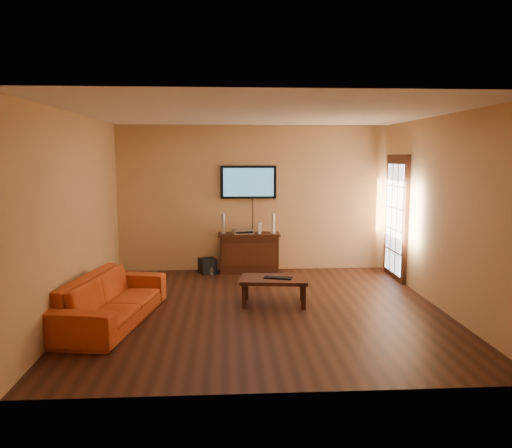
{
  "coord_description": "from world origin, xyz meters",
  "views": [
    {
      "loc": [
        -0.49,
        -6.76,
        2.13
      ],
      "look_at": [
        -0.04,
        0.8,
        1.1
      ],
      "focal_mm": 35.0,
      "sensor_mm": 36.0,
      "label": 1
    }
  ],
  "objects": [
    {
      "name": "ground_plane",
      "position": [
        0.0,
        0.0,
        0.0
      ],
      "size": [
        5.0,
        5.0,
        0.0
      ],
      "primitive_type": "plane",
      "color": "black",
      "rests_on": "ground"
    },
    {
      "name": "keyboard",
      "position": [
        0.24,
        0.19,
        0.4
      ],
      "size": [
        0.42,
        0.26,
        0.02
      ],
      "color": "black",
      "rests_on": "coffee_table"
    },
    {
      "name": "coffee_table",
      "position": [
        0.18,
        0.23,
        0.34
      ],
      "size": [
        1.01,
        0.68,
        0.39
      ],
      "color": "black",
      "rests_on": "ground"
    },
    {
      "name": "bottle",
      "position": [
        -0.76,
        1.82,
        0.09
      ],
      "size": [
        0.06,
        0.06,
        0.19
      ],
      "color": "white",
      "rests_on": "ground"
    },
    {
      "name": "sofa",
      "position": [
        -1.98,
        -0.44,
        0.41
      ],
      "size": [
        0.97,
        2.16,
        0.82
      ],
      "primitive_type": "imported",
      "rotation": [
        0.0,
        0.0,
        1.39
      ],
      "color": "#C04315",
      "rests_on": "ground"
    },
    {
      "name": "game_console",
      "position": [
        0.12,
        2.25,
        0.83
      ],
      "size": [
        0.07,
        0.15,
        0.2
      ],
      "primitive_type": "cube",
      "rotation": [
        0.0,
        0.0,
        -0.22
      ],
      "color": "white",
      "rests_on": "media_console"
    },
    {
      "name": "television",
      "position": [
        -0.08,
        2.45,
        1.66
      ],
      "size": [
        1.03,
        0.08,
        0.61
      ],
      "color": "black",
      "rests_on": "ground"
    },
    {
      "name": "french_door",
      "position": [
        2.46,
        1.7,
        1.05
      ],
      "size": [
        0.07,
        1.02,
        2.22
      ],
      "color": "black",
      "rests_on": "ground"
    },
    {
      "name": "speaker_left",
      "position": [
        -0.56,
        2.29,
        0.9
      ],
      "size": [
        0.1,
        0.1,
        0.37
      ],
      "color": "silver",
      "rests_on": "media_console"
    },
    {
      "name": "subwoofer",
      "position": [
        -0.85,
        2.22,
        0.14
      ],
      "size": [
        0.36,
        0.36,
        0.28
      ],
      "primitive_type": "cube",
      "rotation": [
        0.0,
        0.0,
        0.38
      ],
      "color": "black",
      "rests_on": "ground"
    },
    {
      "name": "speaker_right",
      "position": [
        0.36,
        2.28,
        0.89
      ],
      "size": [
        0.1,
        0.1,
        0.37
      ],
      "color": "silver",
      "rests_on": "media_console"
    },
    {
      "name": "room_walls",
      "position": [
        0.0,
        0.62,
        1.69
      ],
      "size": [
        5.0,
        5.0,
        5.0
      ],
      "color": "tan",
      "rests_on": "ground"
    },
    {
      "name": "media_console",
      "position": [
        -0.08,
        2.28,
        0.37
      ],
      "size": [
        1.13,
        0.43,
        0.72
      ],
      "color": "black",
      "rests_on": "ground"
    },
    {
      "name": "av_receiver",
      "position": [
        -0.19,
        2.26,
        0.77
      ],
      "size": [
        0.4,
        0.32,
        0.08
      ],
      "primitive_type": "cube",
      "rotation": [
        0.0,
        0.0,
        0.17
      ],
      "color": "silver",
      "rests_on": "media_console"
    }
  ]
}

